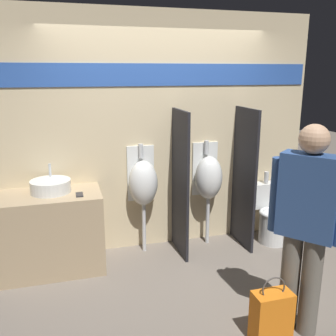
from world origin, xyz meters
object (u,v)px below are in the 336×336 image
Objects in this scene: cell_phone at (79,195)px; toilet at (271,217)px; sink_basin at (51,186)px; person_in_vest at (306,222)px; urinal_near_counter at (143,183)px; shopping_bag at (271,316)px; urinal_far at (208,178)px.

cell_phone is 2.36m from toilet.
sink_basin is 2.48m from person_in_vest.
urinal_near_counter is 0.75× the size of person_in_vest.
cell_phone reaches higher than shopping_bag.
sink_basin is at bearing -174.18° from urinal_near_counter.
urinal_far is (1.50, 0.28, -0.02)m from cell_phone.
urinal_far is at bearing -34.98° from person_in_vest.
person_in_vest is (-0.67, -1.55, 0.63)m from toilet.
sink_basin reaches higher than toilet.
person_in_vest reaches higher than urinal_near_counter.
cell_phone is 1.53m from urinal_far.
sink_basin is 2.42m from shopping_bag.
shopping_bag is (1.34, -1.48, -0.63)m from cell_phone.
toilet is 0.50× the size of person_in_vest.
sink_basin is 2.91× the size of cell_phone.
toilet is 1.80m from person_in_vest.
urinal_far is 1.88m from shopping_bag.
urinal_near_counter is at bearing 109.57° from shopping_bag.
urinal_near_counter is (0.99, 0.10, -0.07)m from sink_basin.
cell_phone is 2.15m from person_in_vest.
shopping_bag is (-0.16, -1.76, -0.62)m from urinal_far.
cell_phone is (0.28, -0.18, -0.06)m from sink_basin.
cell_phone is 0.25× the size of shopping_bag.
cell_phone is at bearing 132.07° from shopping_bag.
toilet is (2.57, -0.04, -0.60)m from sink_basin.
shopping_bag is at bearing -120.39° from toilet.
cell_phone is 0.11× the size of urinal_far.
shopping_bag is (0.63, -1.76, -0.62)m from urinal_near_counter.
shopping_bag is (-0.28, -0.07, -0.72)m from person_in_vest.
shopping_bag is (1.62, -1.66, -0.69)m from sink_basin.
cell_phone is at bearing -169.40° from urinal_far.
cell_phone is 2.10m from shopping_bag.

